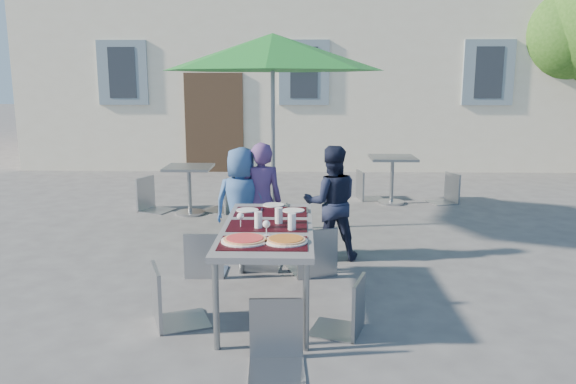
{
  "coord_description": "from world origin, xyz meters",
  "views": [
    {
      "loc": [
        -0.03,
        -5.05,
        2.02
      ],
      "look_at": [
        -0.18,
        0.69,
        0.88
      ],
      "focal_mm": 35.0,
      "sensor_mm": 36.0,
      "label": 1
    }
  ],
  "objects_px": {
    "child_2": "(331,203)",
    "bg_chair_r_1": "(448,170)",
    "patio_umbrella": "(273,53)",
    "chair_1": "(261,225)",
    "pizza_near_left": "(245,240)",
    "chair_4": "(348,273)",
    "chair_0": "(204,226)",
    "chair_2": "(314,222)",
    "bg_chair_l_0": "(150,173)",
    "pizza_near_right": "(286,240)",
    "child_0": "(242,204)",
    "cafe_table_1": "(392,171)",
    "bg_chair_l_1": "(366,168)",
    "chair_5": "(276,297)",
    "chair_3": "(168,260)",
    "bg_chair_r_0": "(226,172)",
    "cafe_table_0": "(189,181)",
    "child_1": "(261,202)"
  },
  "relations": [
    {
      "from": "patio_umbrella",
      "to": "cafe_table_1",
      "type": "distance_m",
      "value": 3.13
    },
    {
      "from": "chair_3",
      "to": "bg_chair_r_0",
      "type": "relative_size",
      "value": 0.91
    },
    {
      "from": "pizza_near_right",
      "to": "patio_umbrella",
      "type": "xyz_separation_m",
      "value": [
        -0.27,
        3.2,
        1.61
      ]
    },
    {
      "from": "patio_umbrella",
      "to": "chair_1",
      "type": "bearing_deg",
      "value": -91.42
    },
    {
      "from": "chair_1",
      "to": "chair_4",
      "type": "bearing_deg",
      "value": -62.2
    },
    {
      "from": "bg_chair_r_0",
      "to": "cafe_table_1",
      "type": "xyz_separation_m",
      "value": [
        2.68,
        0.65,
        -0.07
      ]
    },
    {
      "from": "chair_0",
      "to": "chair_1",
      "type": "bearing_deg",
      "value": 19.58
    },
    {
      "from": "chair_1",
      "to": "chair_2",
      "type": "relative_size",
      "value": 0.89
    },
    {
      "from": "pizza_near_right",
      "to": "cafe_table_0",
      "type": "relative_size",
      "value": 0.47
    },
    {
      "from": "chair_0",
      "to": "chair_1",
      "type": "xyz_separation_m",
      "value": [
        0.58,
        0.2,
        -0.03
      ]
    },
    {
      "from": "chair_4",
      "to": "cafe_table_0",
      "type": "distance_m",
      "value": 4.62
    },
    {
      "from": "pizza_near_right",
      "to": "child_0",
      "type": "relative_size",
      "value": 0.27
    },
    {
      "from": "child_2",
      "to": "chair_4",
      "type": "height_order",
      "value": "child_2"
    },
    {
      "from": "chair_1",
      "to": "cafe_table_1",
      "type": "xyz_separation_m",
      "value": [
        1.93,
        3.42,
        0.05
      ]
    },
    {
      "from": "chair_3",
      "to": "bg_chair_r_0",
      "type": "bearing_deg",
      "value": 91.02
    },
    {
      "from": "chair_4",
      "to": "bg_chair_r_0",
      "type": "relative_size",
      "value": 0.84
    },
    {
      "from": "chair_5",
      "to": "patio_umbrella",
      "type": "bearing_deg",
      "value": 93.27
    },
    {
      "from": "bg_chair_l_0",
      "to": "bg_chair_l_1",
      "type": "bearing_deg",
      "value": 15.05
    },
    {
      "from": "pizza_near_right",
      "to": "child_0",
      "type": "distance_m",
      "value": 1.94
    },
    {
      "from": "cafe_table_1",
      "to": "bg_chair_l_1",
      "type": "relative_size",
      "value": 0.84
    },
    {
      "from": "chair_1",
      "to": "bg_chair_r_0",
      "type": "xyz_separation_m",
      "value": [
        -0.75,
        2.77,
        0.12
      ]
    },
    {
      "from": "chair_2",
      "to": "bg_chair_l_0",
      "type": "distance_m",
      "value": 3.89
    },
    {
      "from": "chair_2",
      "to": "bg_chair_l_0",
      "type": "height_order",
      "value": "bg_chair_l_0"
    },
    {
      "from": "chair_0",
      "to": "chair_3",
      "type": "xyz_separation_m",
      "value": [
        -0.1,
        -1.2,
        0.03
      ]
    },
    {
      "from": "child_1",
      "to": "bg_chair_r_1",
      "type": "relative_size",
      "value": 1.44
    },
    {
      "from": "chair_2",
      "to": "chair_4",
      "type": "height_order",
      "value": "chair_2"
    },
    {
      "from": "chair_5",
      "to": "bg_chair_l_1",
      "type": "distance_m",
      "value": 5.98
    },
    {
      "from": "chair_0",
      "to": "chair_5",
      "type": "bearing_deg",
      "value": -65.98
    },
    {
      "from": "pizza_near_right",
      "to": "chair_0",
      "type": "height_order",
      "value": "chair_0"
    },
    {
      "from": "pizza_near_left",
      "to": "chair_4",
      "type": "distance_m",
      "value": 0.87
    },
    {
      "from": "pizza_near_left",
      "to": "chair_3",
      "type": "distance_m",
      "value": 0.69
    },
    {
      "from": "bg_chair_l_0",
      "to": "bg_chair_r_0",
      "type": "distance_m",
      "value": 1.21
    },
    {
      "from": "patio_umbrella",
      "to": "bg_chair_l_0",
      "type": "distance_m",
      "value": 2.9
    },
    {
      "from": "chair_1",
      "to": "chair_5",
      "type": "bearing_deg",
      "value": -82.9
    },
    {
      "from": "pizza_near_left",
      "to": "chair_5",
      "type": "xyz_separation_m",
      "value": [
        0.28,
        -0.59,
        -0.25
      ]
    },
    {
      "from": "child_0",
      "to": "child_2",
      "type": "xyz_separation_m",
      "value": [
        1.02,
        0.07,
        0.01
      ]
    },
    {
      "from": "cafe_table_0",
      "to": "bg_chair_r_1",
      "type": "xyz_separation_m",
      "value": [
        4.17,
        0.95,
        0.04
      ]
    },
    {
      "from": "cafe_table_1",
      "to": "bg_chair_l_0",
      "type": "bearing_deg",
      "value": -171.22
    },
    {
      "from": "bg_chair_r_1",
      "to": "cafe_table_0",
      "type": "bearing_deg",
      "value": -167.23
    },
    {
      "from": "child_2",
      "to": "bg_chair_r_1",
      "type": "xyz_separation_m",
      "value": [
        2.11,
        3.09,
        -0.1
      ]
    },
    {
      "from": "child_2",
      "to": "chair_4",
      "type": "relative_size",
      "value": 1.48
    },
    {
      "from": "cafe_table_1",
      "to": "cafe_table_0",
      "type": "bearing_deg",
      "value": -165.38
    },
    {
      "from": "bg_chair_l_1",
      "to": "chair_4",
      "type": "bearing_deg",
      "value": -97.87
    },
    {
      "from": "pizza_near_right",
      "to": "chair_2",
      "type": "xyz_separation_m",
      "value": [
        0.26,
        1.35,
        -0.19
      ]
    },
    {
      "from": "chair_1",
      "to": "pizza_near_right",
      "type": "bearing_deg",
      "value": -78.25
    },
    {
      "from": "chair_2",
      "to": "bg_chair_l_1",
      "type": "height_order",
      "value": "chair_2"
    },
    {
      "from": "pizza_near_right",
      "to": "chair_5",
      "type": "relative_size",
      "value": 0.39
    },
    {
      "from": "child_0",
      "to": "patio_umbrella",
      "type": "height_order",
      "value": "patio_umbrella"
    },
    {
      "from": "child_1",
      "to": "chair_0",
      "type": "height_order",
      "value": "child_1"
    },
    {
      "from": "chair_0",
      "to": "child_2",
      "type": "bearing_deg",
      "value": 25.47
    }
  ]
}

